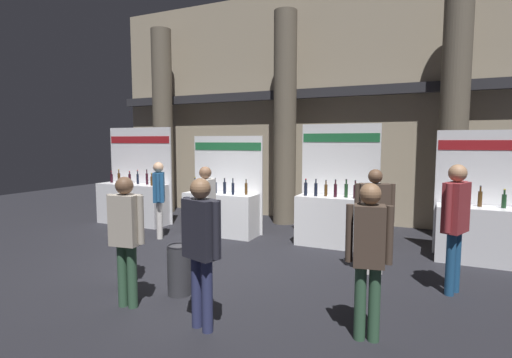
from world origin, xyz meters
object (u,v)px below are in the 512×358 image
visitor_2 (201,240)px  visitor_6 (374,212)px  exhibitor_booth_0 (134,199)px  visitor_3 (127,224)px  visitor_0 (456,216)px  exhibitor_booth_1 (222,209)px  visitor_4 (126,230)px  exhibitor_booth_2 (336,215)px  exhibitor_booth_3 (490,230)px  visitor_1 (159,193)px  visitor_7 (369,249)px  trash_bin (179,269)px  visitor_5 (206,204)px

visitor_2 → visitor_6: size_ratio=1.02×
exhibitor_booth_0 → visitor_3: bearing=-49.0°
exhibitor_booth_0 → visitor_0: (7.35, -1.76, 0.48)m
exhibitor_booth_1 → visitor_4: bearing=-77.9°
exhibitor_booth_2 → exhibitor_booth_3: size_ratio=1.07×
visitor_2 → visitor_3: visitor_2 is taller
exhibitor_booth_1 → exhibitor_booth_2: size_ratio=0.90×
exhibitor_booth_1 → visitor_1: size_ratio=1.34×
exhibitor_booth_0 → visitor_1: exhibitor_booth_0 is taller
exhibitor_booth_1 → visitor_7: exhibitor_booth_1 is taller
visitor_3 → visitor_6: visitor_6 is taller
visitor_4 → visitor_7: size_ratio=0.99×
visitor_1 → visitor_3: size_ratio=1.06×
trash_bin → visitor_2: bearing=-41.2°
visitor_6 → exhibitor_booth_0: bearing=-31.2°
visitor_4 → visitor_0: bearing=23.2°
visitor_0 → visitor_6: 1.20m
exhibitor_booth_2 → exhibitor_booth_3: (2.73, -0.03, -0.03)m
visitor_3 → visitor_4: (0.55, -0.60, 0.09)m
visitor_3 → visitor_5: (0.33, 1.66, 0.08)m
exhibitor_booth_1 → visitor_7: (3.80, -3.51, 0.43)m
exhibitor_booth_2 → visitor_2: (-0.55, -4.19, 0.42)m
exhibitor_booth_2 → visitor_4: exhibitor_booth_2 is taller
trash_bin → exhibitor_booth_3: bearing=39.7°
exhibitor_booth_1 → visitor_1: bearing=-140.5°
exhibitor_booth_0 → visitor_2: bearing=-41.1°
exhibitor_booth_1 → trash_bin: (1.21, -3.31, -0.22)m
visitor_2 → visitor_6: bearing=-100.9°
visitor_3 → visitor_5: 1.70m
visitor_3 → visitor_5: bearing=-55.6°
exhibitor_booth_2 → visitor_3: 4.18m
visitor_1 → visitor_5: size_ratio=1.00×
exhibitor_booth_2 → visitor_6: (0.95, -1.45, 0.40)m
exhibitor_booth_2 → trash_bin: (-1.39, -3.45, -0.27)m
exhibitor_booth_0 → exhibitor_booth_3: bearing=0.3°
visitor_0 → visitor_3: 4.70m
visitor_2 → exhibitor_booth_2: bearing=-79.7°
exhibitor_booth_3 → visitor_3: 6.11m
visitor_1 → visitor_3: 2.81m
exhibitor_booth_0 → exhibitor_booth_2: (5.27, 0.07, -0.01)m
visitor_0 → visitor_6: bearing=-84.7°
exhibitor_booth_3 → exhibitor_booth_2: bearing=179.4°
visitor_1 → visitor_6: bearing=51.1°
visitor_3 → visitor_6: 3.84m
exhibitor_booth_1 → visitor_6: 3.81m
visitor_4 → visitor_5: 2.27m
exhibitor_booth_0 → visitor_1: size_ratio=1.48×
visitor_3 → visitor_4: bearing=178.0°
visitor_7 → visitor_6: bearing=85.3°
trash_bin → visitor_4: (-0.36, -0.62, 0.66)m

